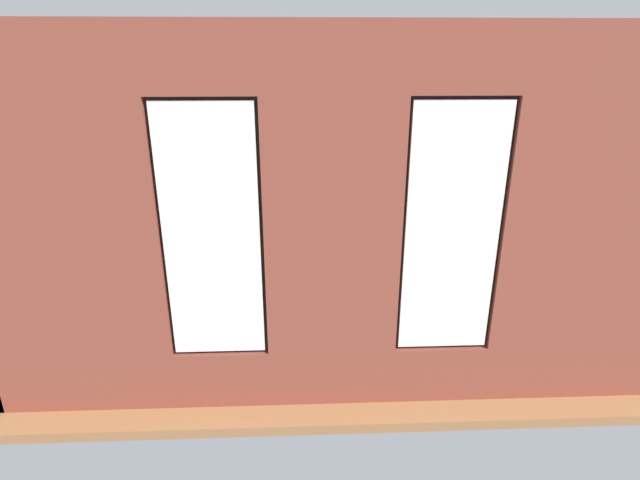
# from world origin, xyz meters

# --- Properties ---
(ground_plane) EXTENTS (6.89, 5.46, 0.10)m
(ground_plane) POSITION_xyz_m (0.00, 0.00, -0.05)
(ground_plane) COLOR #99663D
(brick_wall_with_windows) EXTENTS (6.29, 0.30, 3.37)m
(brick_wall_with_windows) POSITION_xyz_m (0.00, 2.35, 1.67)
(brick_wall_with_windows) COLOR brown
(brick_wall_with_windows) RESTS_ON ground_plane
(white_wall_right) EXTENTS (0.10, 4.46, 3.37)m
(white_wall_right) POSITION_xyz_m (3.10, 0.20, 1.69)
(white_wall_right) COLOR silver
(white_wall_right) RESTS_ON ground_plane
(couch_by_window) EXTENTS (2.06, 0.87, 0.80)m
(couch_by_window) POSITION_xyz_m (-0.19, 1.70, 0.33)
(couch_by_window) COLOR black
(couch_by_window) RESTS_ON ground_plane
(couch_left) EXTENTS (0.87, 2.07, 0.80)m
(couch_left) POSITION_xyz_m (-2.45, 0.17, 0.33)
(couch_left) COLOR black
(couch_left) RESTS_ON ground_plane
(coffee_table) EXTENTS (1.48, 0.79, 0.43)m
(coffee_table) POSITION_xyz_m (0.08, 0.26, 0.38)
(coffee_table) COLOR olive
(coffee_table) RESTS_ON ground_plane
(cup_ceramic) EXTENTS (0.08, 0.08, 0.10)m
(cup_ceramic) POSITION_xyz_m (0.08, 0.26, 0.48)
(cup_ceramic) COLOR #33567F
(cup_ceramic) RESTS_ON coffee_table
(candle_jar) EXTENTS (0.08, 0.08, 0.12)m
(candle_jar) POSITION_xyz_m (-0.33, 0.12, 0.49)
(candle_jar) COLOR #B7333D
(candle_jar) RESTS_ON coffee_table
(table_plant_small) EXTENTS (0.19, 0.19, 0.29)m
(table_plant_small) POSITION_xyz_m (0.27, 0.16, 0.59)
(table_plant_small) COLOR gray
(table_plant_small) RESTS_ON coffee_table
(remote_black) EXTENTS (0.18, 0.09, 0.02)m
(remote_black) POSITION_xyz_m (-0.03, 0.38, 0.44)
(remote_black) COLOR black
(remote_black) RESTS_ON coffee_table
(media_console) EXTENTS (1.11, 0.42, 0.53)m
(media_console) POSITION_xyz_m (2.80, -0.05, 0.27)
(media_console) COLOR black
(media_console) RESTS_ON ground_plane
(tv_flatscreen) EXTENTS (0.92, 0.20, 0.64)m
(tv_flatscreen) POSITION_xyz_m (2.80, -0.05, 0.85)
(tv_flatscreen) COLOR black
(tv_flatscreen) RESTS_ON media_console
(papasan_chair) EXTENTS (1.10, 1.10, 0.69)m
(papasan_chair) POSITION_xyz_m (0.30, -1.38, 0.44)
(papasan_chair) COLOR olive
(papasan_chair) RESTS_ON ground_plane
(potted_plant_mid_room_small) EXTENTS (0.45, 0.45, 0.71)m
(potted_plant_mid_room_small) POSITION_xyz_m (-0.62, -0.72, 0.48)
(potted_plant_mid_room_small) COLOR #47423D
(potted_plant_mid_room_small) RESTS_ON ground_plane
(potted_plant_corner_far_left) EXTENTS (0.57, 0.57, 0.90)m
(potted_plant_corner_far_left) POSITION_xyz_m (-2.60, 1.80, 0.57)
(potted_plant_corner_far_left) COLOR brown
(potted_plant_corner_far_left) RESTS_ON ground_plane
(potted_plant_between_couches) EXTENTS (1.02, 1.12, 1.53)m
(potted_plant_between_couches) POSITION_xyz_m (-1.66, 1.64, 0.82)
(potted_plant_between_couches) COLOR #47423D
(potted_plant_between_couches) RESTS_ON ground_plane
(potted_plant_foreground_right) EXTENTS (0.91, 1.10, 1.20)m
(potted_plant_foreground_right) POSITION_xyz_m (2.50, -1.68, 0.72)
(potted_plant_foreground_right) COLOR brown
(potted_plant_foreground_right) RESTS_ON ground_plane
(potted_plant_by_left_couch) EXTENTS (0.27, 0.27, 0.43)m
(potted_plant_by_left_couch) POSITION_xyz_m (-2.05, -1.32, 0.29)
(potted_plant_by_left_couch) COLOR beige
(potted_plant_by_left_couch) RESTS_ON ground_plane
(potted_plant_beside_window_right) EXTENTS (1.08, 1.07, 1.32)m
(potted_plant_beside_window_right) POSITION_xyz_m (1.48, 1.79, 0.81)
(potted_plant_beside_window_right) COLOR brown
(potted_plant_beside_window_right) RESTS_ON ground_plane
(potted_plant_near_tv) EXTENTS (0.96, 0.95, 1.53)m
(potted_plant_near_tv) POSITION_xyz_m (2.25, 0.95, 0.70)
(potted_plant_near_tv) COLOR gray
(potted_plant_near_tv) RESTS_ON ground_plane
(potted_plant_corner_near_left) EXTENTS (0.79, 0.81, 1.19)m
(potted_plant_corner_near_left) POSITION_xyz_m (-2.60, -1.73, 0.75)
(potted_plant_corner_near_left) COLOR #9E5638
(potted_plant_corner_near_left) RESTS_ON ground_plane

